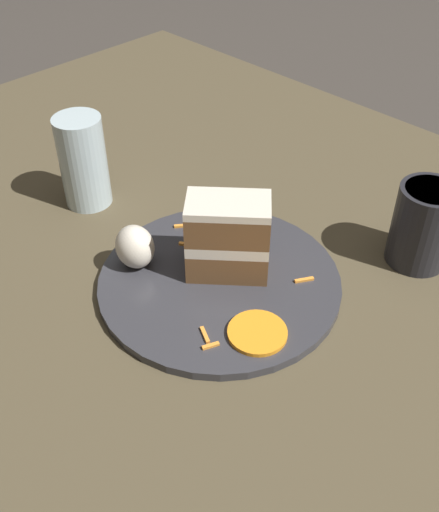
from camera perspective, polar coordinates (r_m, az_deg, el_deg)
The scene contains 9 objects.
ground_plane at distance 0.71m, azimuth 1.89°, elevation -3.37°, with size 6.00×6.00×0.00m, color #38332D.
dining_table at distance 0.70m, azimuth 1.91°, elevation -2.67°, with size 1.33×0.93×0.02m, color #4C422D.
plate at distance 0.68m, azimuth 0.00°, elevation -2.47°, with size 0.27×0.27×0.01m, color #333338.
cake_slice at distance 0.65m, azimuth 0.79°, elevation 1.82°, with size 0.10×0.10×0.09m.
cream_dollop at distance 0.68m, azimuth -8.06°, elevation 0.89°, with size 0.05×0.04×0.05m, color silver.
orange_garnish at distance 0.61m, azimuth 3.63°, elevation -7.30°, with size 0.06×0.06×0.00m, color orange.
carrot_shreds_scatter at distance 0.67m, azimuth -0.01°, elevation -2.47°, with size 0.19×0.16×0.00m.
drinking_glass at distance 0.80m, azimuth -12.77°, elevation 8.24°, with size 0.06×0.06×0.12m.
coffee_mug at distance 0.72m, azimuth 18.90°, elevation 3.01°, with size 0.07×0.07×0.10m.
Camera 1 is at (0.34, -0.38, 0.49)m, focal length 42.00 mm.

